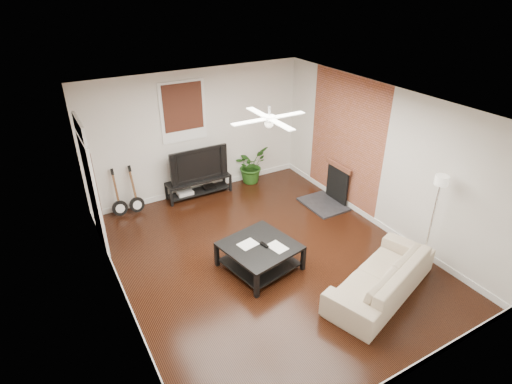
# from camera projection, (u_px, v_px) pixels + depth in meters

# --- Properties ---
(room) EXTENTS (5.01, 6.01, 2.81)m
(room) POSITION_uv_depth(u_px,v_px,m) (268.00, 189.00, 6.80)
(room) COLOR black
(room) RESTS_ON ground
(brick_accent) EXTENTS (0.02, 2.20, 2.80)m
(brick_accent) POSITION_uv_depth(u_px,v_px,m) (345.00, 142.00, 8.65)
(brick_accent) COLOR #974E30
(brick_accent) RESTS_ON floor
(fireplace) EXTENTS (0.80, 1.10, 0.92)m
(fireplace) POSITION_uv_depth(u_px,v_px,m) (330.00, 185.00, 8.97)
(fireplace) COLOR black
(fireplace) RESTS_ON floor
(window_back) EXTENTS (1.00, 0.06, 1.30)m
(window_back) POSITION_uv_depth(u_px,v_px,m) (183.00, 112.00, 8.68)
(window_back) COLOR #38180F
(window_back) RESTS_ON wall_back
(door_left) EXTENTS (0.08, 1.00, 2.50)m
(door_left) POSITION_uv_depth(u_px,v_px,m) (92.00, 185.00, 7.25)
(door_left) COLOR white
(door_left) RESTS_ON wall_left
(tv_stand) EXTENTS (1.48, 0.40, 0.41)m
(tv_stand) POSITION_uv_depth(u_px,v_px,m) (199.00, 187.00, 9.43)
(tv_stand) COLOR black
(tv_stand) RESTS_ON floor
(tv) EXTENTS (1.33, 0.17, 0.76)m
(tv) POSITION_uv_depth(u_px,v_px,m) (197.00, 163.00, 9.17)
(tv) COLOR black
(tv) RESTS_ON tv_stand
(coffee_table) EXTENTS (1.32, 1.32, 0.47)m
(coffee_table) POSITION_uv_depth(u_px,v_px,m) (260.00, 256.00, 7.11)
(coffee_table) COLOR black
(coffee_table) RESTS_ON floor
(sofa) EXTENTS (2.34, 1.50, 0.64)m
(sofa) POSITION_uv_depth(u_px,v_px,m) (381.00, 276.00, 6.51)
(sofa) COLOR tan
(sofa) RESTS_ON floor
(floor_lamp) EXTENTS (0.37, 0.37, 1.78)m
(floor_lamp) POSITION_uv_depth(u_px,v_px,m) (431.00, 224.00, 6.80)
(floor_lamp) COLOR silver
(floor_lamp) RESTS_ON floor
(potted_plant) EXTENTS (1.00, 0.96, 0.87)m
(potted_plant) POSITION_uv_depth(u_px,v_px,m) (251.00, 165.00, 9.95)
(potted_plant) COLOR #225217
(potted_plant) RESTS_ON floor
(guitar_left) EXTENTS (0.32, 0.23, 1.04)m
(guitar_left) POSITION_uv_depth(u_px,v_px,m) (117.00, 194.00, 8.48)
(guitar_left) COLOR black
(guitar_left) RESTS_ON floor
(guitar_right) EXTENTS (0.34, 0.26, 1.04)m
(guitar_right) POSITION_uv_depth(u_px,v_px,m) (135.00, 191.00, 8.61)
(guitar_right) COLOR black
(guitar_right) RESTS_ON floor
(ceiling_fan) EXTENTS (1.24, 1.24, 0.32)m
(ceiling_fan) POSITION_uv_depth(u_px,v_px,m) (269.00, 118.00, 6.23)
(ceiling_fan) COLOR white
(ceiling_fan) RESTS_ON ceiling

